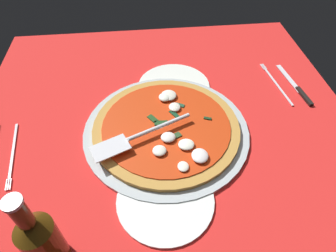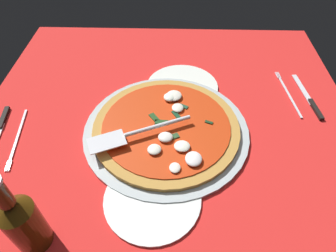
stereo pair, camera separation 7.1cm
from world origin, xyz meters
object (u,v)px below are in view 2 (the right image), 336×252
place_setting_near (8,135)px  place_setting_far (299,97)px  pizza_server (136,133)px  beer_bottle (23,222)px  dinner_plate_left (182,87)px  dinner_plate_right (153,199)px  pizza (168,127)px

place_setting_near → place_setting_far: (-16.80, 79.02, 0.00)cm
pizza_server → place_setting_near: (-2.10, -33.63, -4.14)cm
pizza_server → place_setting_near: pizza_server is taller
beer_bottle → dinner_plate_left: bearing=149.1°
dinner_plate_right → place_setting_far: place_setting_far is taller
pizza → beer_bottle: beer_bottle is taller
pizza → place_setting_near: 41.41cm
dinner_plate_left → place_setting_near: bearing=-65.4°
dinner_plate_left → beer_bottle: (47.45, -28.36, 7.54)cm
dinner_plate_left → place_setting_far: place_setting_far is taller
dinner_plate_left → beer_bottle: 55.79cm
dinner_plate_right → place_setting_near: size_ratio=0.98×
dinner_plate_right → beer_bottle: (9.42, -21.85, 7.54)cm
place_setting_near → beer_bottle: 32.53cm
dinner_plate_left → place_setting_far: size_ratio=1.01×
dinner_plate_left → pizza_server: size_ratio=0.87×
pizza_server → dinner_plate_left: bearing=-139.9°
pizza → place_setting_near: pizza is taller
pizza_server → place_setting_far: pizza_server is taller
place_setting_far → pizza: bearing=104.8°
dinner_plate_right → place_setting_far: bearing=130.2°
place_setting_near → beer_bottle: bearing=23.6°
dinner_plate_left → dinner_plate_right: (38.03, -6.51, 0.00)cm
pizza → dinner_plate_right: bearing=-8.2°
dinner_plate_right → place_setting_far: (-34.27, 40.56, -0.14)cm
place_setting_far → beer_bottle: bearing=118.8°
dinner_plate_left → place_setting_near: size_ratio=1.01×
dinner_plate_left → place_setting_far: (3.76, 34.05, -0.14)cm
dinner_plate_left → beer_bottle: bearing=-30.9°
beer_bottle → place_setting_near: bearing=-148.3°
dinner_plate_right → place_setting_near: (-17.47, -38.46, -0.14)cm
dinner_plate_right → dinner_plate_left: bearing=170.3°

